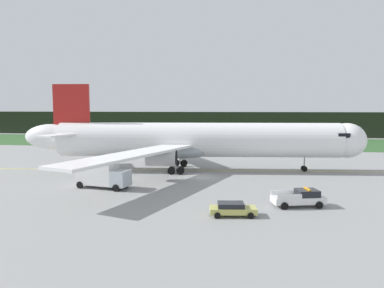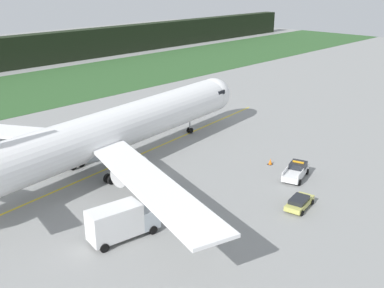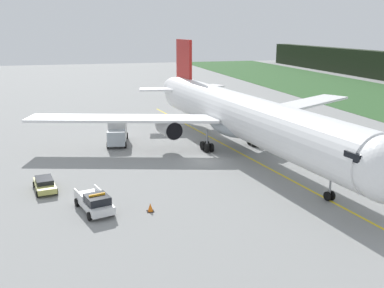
% 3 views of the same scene
% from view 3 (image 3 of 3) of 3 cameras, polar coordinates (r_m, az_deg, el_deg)
% --- Properties ---
extents(ground, '(320.00, 320.00, 0.00)m').
position_cam_3_polar(ground, '(55.48, 1.57, -2.20)').
color(ground, gray).
extents(taxiway_centerline_main, '(72.68, 9.29, 0.01)m').
position_cam_3_polar(taxiway_centerline_main, '(58.79, 6.48, -1.31)').
color(taxiway_centerline_main, yellow).
rests_on(taxiway_centerline_main, ground).
extents(airliner, '(56.30, 52.55, 14.24)m').
position_cam_3_polar(airliner, '(58.07, 6.38, 3.55)').
color(airliner, white).
rests_on(airliner, ground).
extents(ops_pickup_truck, '(5.78, 3.47, 1.94)m').
position_cam_3_polar(ops_pickup_truck, '(41.29, -12.37, -7.29)').
color(ops_pickup_truck, silver).
rests_on(ops_pickup_truck, ground).
extents(catering_truck, '(7.36, 3.66, 3.73)m').
position_cam_3_polar(catering_truck, '(64.51, -9.54, 1.74)').
color(catering_truck, '#AFBAC3').
rests_on(catering_truck, ground).
extents(staff_car, '(4.69, 2.63, 1.30)m').
position_cam_3_polar(staff_car, '(47.83, -18.38, -4.89)').
color(staff_car, tan).
rests_on(staff_car, ground).
extents(apron_cone, '(0.64, 0.64, 0.80)m').
position_cam_3_polar(apron_cone, '(40.71, -5.37, -8.11)').
color(apron_cone, black).
rests_on(apron_cone, ground).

